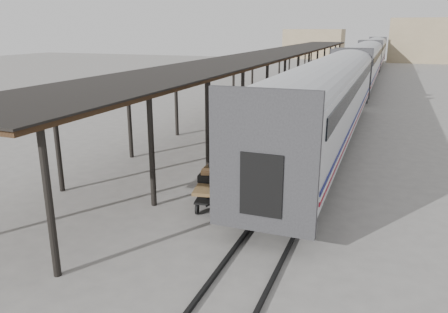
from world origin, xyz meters
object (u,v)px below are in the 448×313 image
at_px(luggage_tug, 276,105).
at_px(pedestrian, 278,103).
at_px(porter, 216,166).
at_px(baggage_cart, 216,188).

distance_m(luggage_tug, pedestrian, 0.21).
bearing_deg(porter, pedestrian, 6.52).
height_order(luggage_tug, pedestrian, pedestrian).
xyz_separation_m(porter, pedestrian, (-2.46, 18.39, -0.82)).
bearing_deg(pedestrian, baggage_cart, 111.30).
height_order(luggage_tug, porter, porter).
bearing_deg(porter, baggage_cart, 19.94).
bearing_deg(luggage_tug, porter, -84.88).
relative_size(baggage_cart, luggage_tug, 1.55).
xyz_separation_m(luggage_tug, porter, (2.54, -18.40, 1.02)).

